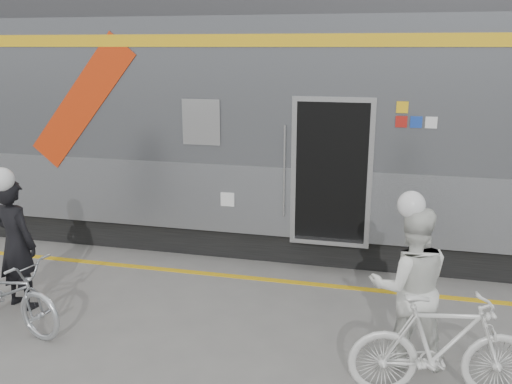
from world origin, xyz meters
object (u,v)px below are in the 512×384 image
(bicycle_left, at_px, (5,291))
(man, at_px, (16,244))
(bicycle_right, at_px, (441,347))
(woman, at_px, (410,287))

(bicycle_left, bearing_deg, man, 34.53)
(man, xyz_separation_m, bicycle_right, (5.25, -0.74, -0.33))
(man, height_order, bicycle_right, man)
(man, height_order, woman, woman)
(woman, relative_size, bicycle_right, 0.99)
(bicycle_right, bearing_deg, bicycle_left, 77.50)
(bicycle_left, bearing_deg, bicycle_right, -77.59)
(bicycle_right, bearing_deg, man, 71.63)
(man, relative_size, bicycle_left, 0.95)
(woman, bearing_deg, bicycle_left, -6.01)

